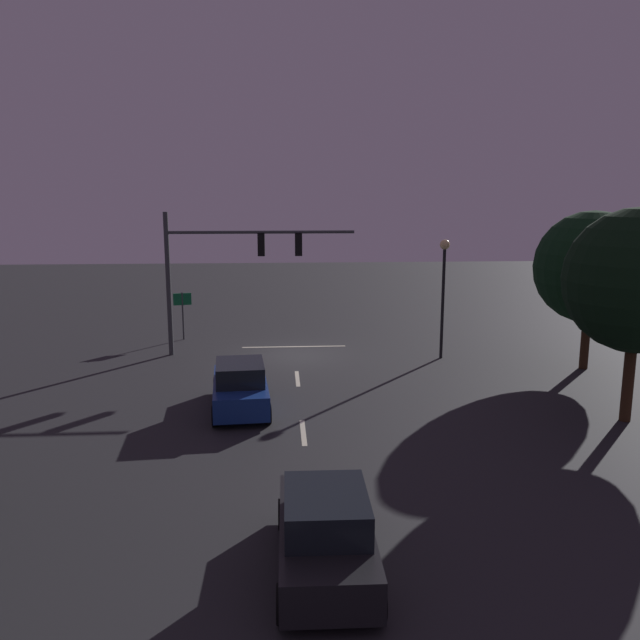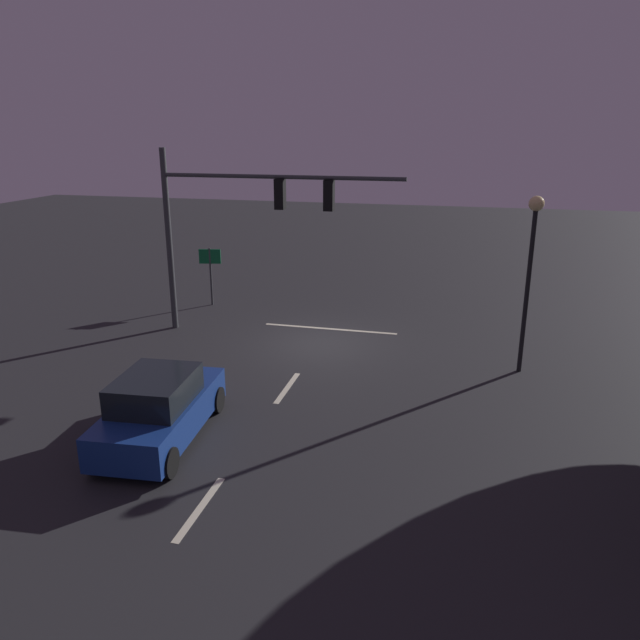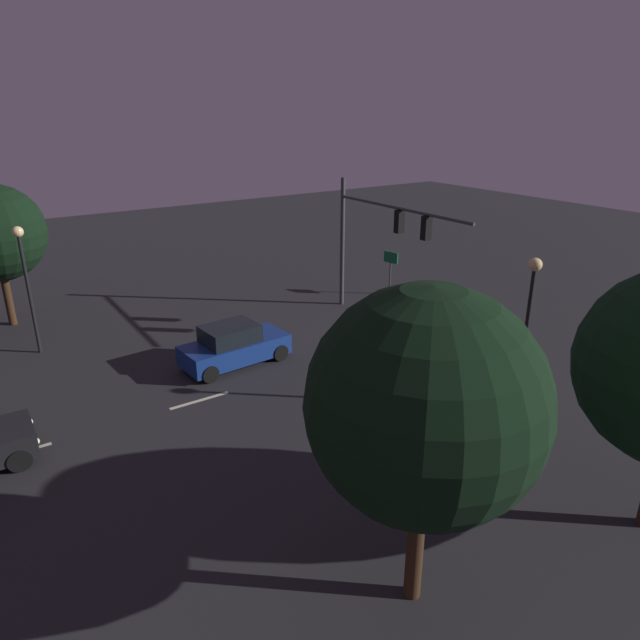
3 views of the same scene
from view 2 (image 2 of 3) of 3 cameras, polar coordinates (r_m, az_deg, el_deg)
The scene contains 8 objects.
ground_plane at distance 21.31m, azimuth 0.02°, elevation -2.10°, with size 80.00×80.00×0.00m, color #232326.
traffic_signal_assembly at distance 21.44m, azimuth -7.45°, elevation 10.04°, with size 8.53×0.47×6.51m.
lane_dash_far at distance 17.73m, azimuth -3.07°, elevation -6.33°, with size 2.20×0.16×0.01m, color beige.
lane_dash_mid at distance 12.83m, azimuth -11.15°, elevation -16.87°, with size 2.20×0.16×0.01m, color beige.
stop_bar at distance 22.71m, azimuth 0.94°, elevation -0.83°, with size 5.00×0.16×0.01m, color beige.
car_approaching at distance 15.13m, azimuth -14.75°, elevation -8.03°, with size 2.19×4.48×1.70m.
street_lamp_left_kerb at distance 18.82m, azimuth 19.14°, elevation 5.98°, with size 0.44×0.44×5.34m.
route_sign at distance 25.79m, azimuth -10.22°, elevation 5.16°, with size 0.89×0.25×2.43m.
Camera 2 is at (-4.77, 19.48, 7.20)m, focal length 34.24 mm.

